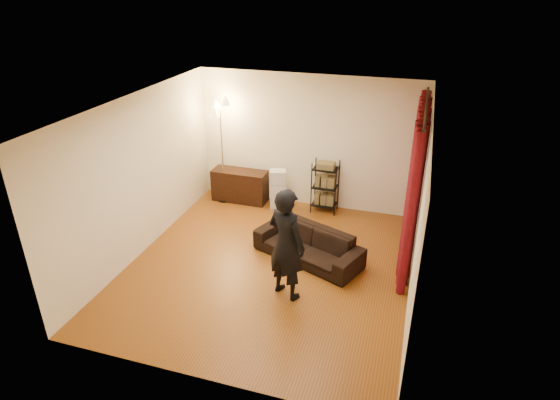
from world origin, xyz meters
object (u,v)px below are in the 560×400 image
(wire_shelf, at_px, (325,187))
(floor_lamp, at_px, (222,152))
(sofa, at_px, (308,245))
(media_cabinet, at_px, (240,186))
(person, at_px, (286,244))
(storage_boxes, at_px, (278,189))

(wire_shelf, height_order, floor_lamp, floor_lamp)
(sofa, distance_m, media_cabinet, 2.64)
(person, height_order, storage_boxes, person)
(sofa, distance_m, wire_shelf, 1.87)
(person, relative_size, media_cabinet, 1.51)
(media_cabinet, xyz_separation_m, wire_shelf, (1.82, 0.05, 0.20))
(storage_boxes, height_order, wire_shelf, wire_shelf)
(sofa, relative_size, person, 1.07)
(person, distance_m, wire_shelf, 2.91)
(storage_boxes, xyz_separation_m, wire_shelf, (0.94, 0.15, 0.12))
(person, distance_m, storage_boxes, 2.95)
(wire_shelf, bearing_deg, floor_lamp, 176.32)
(sofa, height_order, wire_shelf, wire_shelf)
(media_cabinet, relative_size, wire_shelf, 1.08)
(storage_boxes, xyz_separation_m, floor_lamp, (-1.20, 0.01, 0.67))
(wire_shelf, bearing_deg, media_cabinet, 174.36)
(floor_lamp, bearing_deg, storage_boxes, -0.67)
(wire_shelf, xyz_separation_m, floor_lamp, (-2.15, -0.13, 0.56))
(storage_boxes, relative_size, floor_lamp, 0.38)
(media_cabinet, bearing_deg, wire_shelf, 2.16)
(sofa, height_order, media_cabinet, media_cabinet)
(media_cabinet, distance_m, wire_shelf, 1.83)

